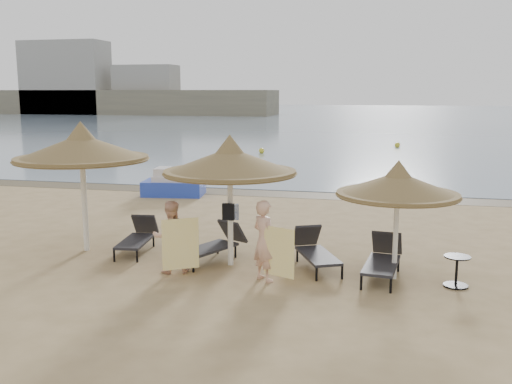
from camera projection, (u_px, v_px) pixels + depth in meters
ground at (243, 271)px, 12.22m from camera, size 160.00×160.00×0.00m
sea at (370, 116)px, 88.96m from camera, size 200.00×140.00×0.03m
wet_sand_strip at (305, 195)px, 21.24m from camera, size 200.00×1.60×0.01m
far_shore at (212, 97)px, 91.95m from camera, size 150.00×54.80×12.00m
palapa_left at (82, 148)px, 13.39m from camera, size 3.15×3.15×3.12m
palapa_center at (230, 162)px, 12.27m from camera, size 2.92×2.92×2.90m
palapa_right at (398, 185)px, 11.39m from camera, size 2.48×2.48×2.46m
lounger_far_left at (138, 236)px, 13.74m from camera, size 0.80×1.83×0.79m
lounger_near_left at (215, 244)px, 13.02m from camera, size 1.33×1.92×0.82m
lounger_near_right at (314, 250)px, 12.52m from camera, size 1.33×1.91×0.82m
lounger_far_right at (383, 258)px, 11.85m from camera, size 0.83×1.93×0.84m
side_table at (456, 272)px, 11.21m from camera, size 0.51×0.51×0.62m
person_left at (171, 231)px, 11.99m from camera, size 0.97×0.82×1.81m
person_right at (264, 234)px, 11.46m from camera, size 1.06×1.01×1.93m
towel_left at (181, 244)px, 11.61m from camera, size 0.65×0.42×1.06m
towel_right at (279, 252)px, 11.19m from camera, size 0.66×0.29×0.99m
bag_patterned at (233, 212)px, 12.65m from camera, size 0.29×0.18×0.35m
bag_dark at (228, 212)px, 12.31m from camera, size 0.26×0.09×0.37m
pedal_boat at (173, 185)px, 21.11m from camera, size 2.35×1.58×1.02m
buoy_left at (262, 151)px, 35.26m from camera, size 0.34×0.34×0.34m
buoy_mid at (397, 145)px, 38.83m from camera, size 0.37×0.37×0.37m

